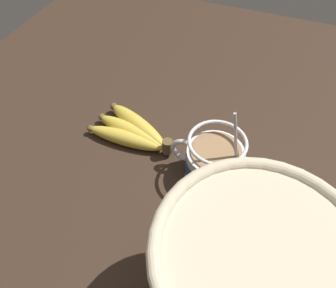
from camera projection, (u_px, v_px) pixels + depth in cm
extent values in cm
cube|color=#332319|center=(189.00, 161.00, 65.95)|extent=(123.80, 123.80, 3.95)
cylinder|color=silver|center=(214.00, 164.00, 58.66)|extent=(10.11, 10.11, 6.91)
cylinder|color=navy|center=(214.00, 164.00, 58.77)|extent=(10.31, 10.31, 3.31)
torus|color=silver|center=(183.00, 150.00, 59.11)|extent=(5.44, 0.90, 5.44)
cylinder|color=#997551|center=(216.00, 151.00, 55.96)|extent=(8.91, 8.91, 0.40)
torus|color=silver|center=(218.00, 142.00, 54.10)|extent=(10.11, 10.11, 0.60)
cylinder|color=#B2B2B7|center=(236.00, 149.00, 53.65)|extent=(3.28, 0.50, 15.22)
ellipsoid|color=#B2B2B7|center=(222.00, 173.00, 59.72)|extent=(3.00, 2.00, 0.80)
cylinder|color=brown|center=(167.00, 146.00, 62.40)|extent=(2.00, 2.00, 3.00)
ellipsoid|color=gold|center=(138.00, 125.00, 67.17)|extent=(15.80, 9.83, 3.61)
sphere|color=brown|center=(114.00, 106.00, 70.86)|extent=(1.62, 1.62, 1.62)
ellipsoid|color=gold|center=(131.00, 132.00, 66.25)|extent=(15.83, 6.32, 3.28)
sphere|color=brown|center=(102.00, 117.00, 68.99)|extent=(1.48, 1.48, 1.48)
ellipsoid|color=gold|center=(126.00, 138.00, 65.19)|extent=(15.88, 3.50, 3.10)
sphere|color=brown|center=(90.00, 128.00, 66.95)|extent=(1.40, 1.40, 1.40)
cylinder|color=beige|center=(246.00, 284.00, 39.11)|extent=(22.04, 22.04, 19.37)
torus|color=beige|center=(264.00, 252.00, 31.76)|extent=(23.14, 23.14, 1.54)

